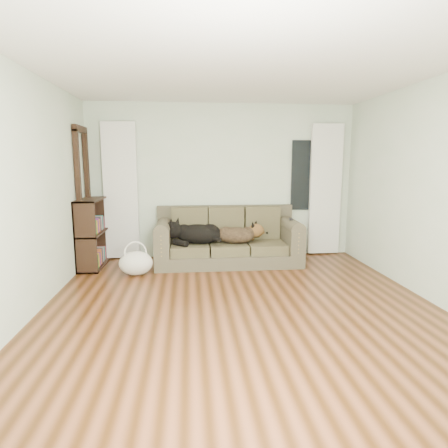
{
  "coord_description": "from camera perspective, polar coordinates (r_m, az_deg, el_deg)",
  "views": [
    {
      "loc": [
        -0.58,
        -3.92,
        1.64
      ],
      "look_at": [
        -0.06,
        1.6,
        0.71
      ],
      "focal_mm": 30.0,
      "sensor_mm": 36.0,
      "label": 1
    }
  ],
  "objects": [
    {
      "name": "floor",
      "position": [
        4.29,
        2.84,
        -12.97
      ],
      "size": [
        5.0,
        5.0,
        0.0
      ],
      "primitive_type": "plane",
      "color": "#391F0A",
      "rests_on": "ground"
    },
    {
      "name": "ceiling",
      "position": [
        4.08,
        3.16,
        23.13
      ],
      "size": [
        5.0,
        5.0,
        0.0
      ],
      "primitive_type": "plane",
      "color": "white",
      "rests_on": "ground"
    },
    {
      "name": "wall_back",
      "position": [
        6.46,
        -0.26,
        6.5
      ],
      "size": [
        4.5,
        0.04,
        2.6
      ],
      "primitive_type": "cube",
      "color": "beige",
      "rests_on": "ground"
    },
    {
      "name": "wall_left",
      "position": [
        4.27,
        -28.47,
        3.82
      ],
      "size": [
        0.04,
        5.0,
        2.6
      ],
      "primitive_type": "cube",
      "color": "beige",
      "rests_on": "ground"
    },
    {
      "name": "wall_right",
      "position": [
        4.85,
        30.41,
        4.2
      ],
      "size": [
        0.04,
        5.0,
        2.6
      ],
      "primitive_type": "cube",
      "color": "beige",
      "rests_on": "ground"
    },
    {
      "name": "curtain_left",
      "position": [
        6.46,
        -15.45,
        4.82
      ],
      "size": [
        0.55,
        0.08,
        2.25
      ],
      "primitive_type": "cube",
      "color": "silver",
      "rests_on": "ground"
    },
    {
      "name": "curtain_right",
      "position": [
        6.79,
        15.17,
        5.05
      ],
      "size": [
        0.55,
        0.08,
        2.25
      ],
      "primitive_type": "cube",
      "color": "silver",
      "rests_on": "ground"
    },
    {
      "name": "window_pane",
      "position": [
        6.71,
        12.29,
        7.25
      ],
      "size": [
        0.5,
        0.03,
        1.2
      ],
      "primitive_type": "cube",
      "color": "black",
      "rests_on": "wall_back"
    },
    {
      "name": "door_casing",
      "position": [
        6.21,
        -20.55,
        3.47
      ],
      "size": [
        0.07,
        0.6,
        2.1
      ],
      "primitive_type": "cube",
      "color": "black",
      "rests_on": "ground"
    },
    {
      "name": "sofa",
      "position": [
        6.05,
        0.59,
        -1.83
      ],
      "size": [
        2.3,
        0.99,
        0.94
      ],
      "primitive_type": "cube",
      "color": "brown",
      "rests_on": "floor"
    },
    {
      "name": "dog_black_lab",
      "position": [
        5.98,
        -4.35,
        -1.7
      ],
      "size": [
        0.86,
        0.73,
        0.31
      ],
      "primitive_type": "ellipsoid",
      "rotation": [
        0.0,
        0.0,
        -0.34
      ],
      "color": "black",
      "rests_on": "sofa"
    },
    {
      "name": "dog_shepherd",
      "position": [
        6.0,
        2.15,
        -1.54
      ],
      "size": [
        0.72,
        0.59,
        0.28
      ],
      "primitive_type": "ellipsoid",
      "rotation": [
        0.0,
        0.0,
        2.89
      ],
      "color": "black",
      "rests_on": "sofa"
    },
    {
      "name": "tv_remote",
      "position": [
        6.08,
        10.14,
        0.76
      ],
      "size": [
        0.08,
        0.19,
        0.02
      ],
      "primitive_type": "cube",
      "rotation": [
        0.0,
        0.0,
        -0.16
      ],
      "color": "black",
      "rests_on": "sofa"
    },
    {
      "name": "tote_bag",
      "position": [
        5.62,
        -13.28,
        -6.01
      ],
      "size": [
        0.49,
        0.38,
        0.35
      ],
      "primitive_type": "ellipsoid",
      "rotation": [
        0.0,
        0.0,
        0.01
      ],
      "color": "beige",
      "rests_on": "floor"
    },
    {
      "name": "bookshelf",
      "position": [
        6.2,
        -19.43,
        -1.63
      ],
      "size": [
        0.41,
        0.89,
        1.07
      ],
      "primitive_type": "cube",
      "rotation": [
        0.0,
        0.0,
        0.11
      ],
      "color": "black",
      "rests_on": "floor"
    }
  ]
}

